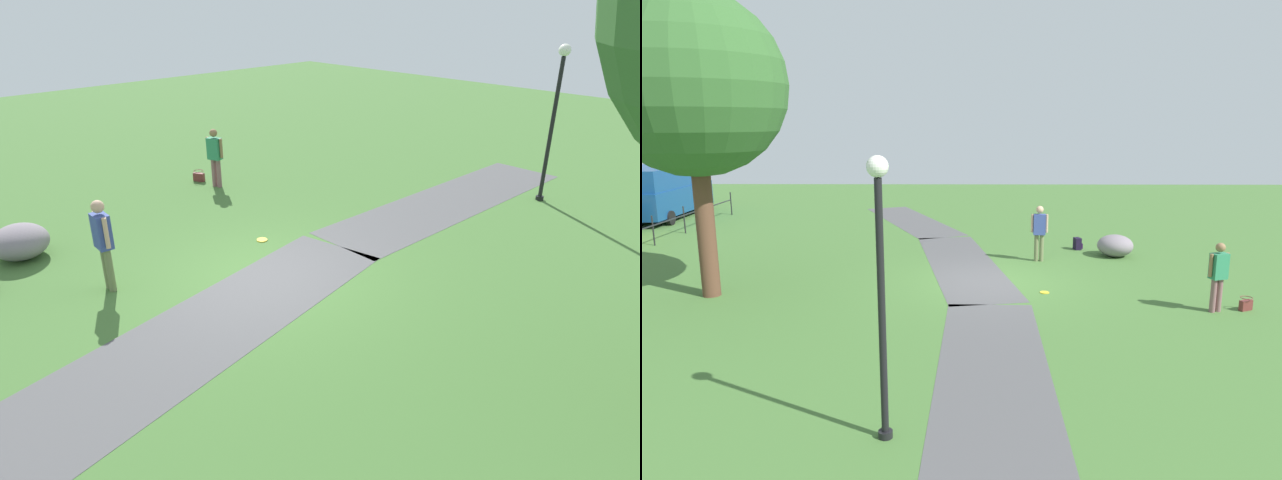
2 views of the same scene
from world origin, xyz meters
TOP-DOWN VIEW (x-y plane):
  - ground_plane at (0.00, 0.00)m, footprint 48.00×48.00m
  - footpath_segment_near at (-6.00, 0.16)m, footprint 8.04×2.12m
  - footpath_segment_mid at (1.94, 0.77)m, footprint 8.22×3.32m
  - lamp_post at (-7.77, 1.72)m, footprint 0.28×0.28m
  - lawn_boulder at (2.97, -4.10)m, footprint 1.54×1.55m
  - woman_with_handbag at (-2.44, -5.02)m, footprint 0.34×0.50m
  - man_near_boulder at (2.30, -1.58)m, footprint 0.26×0.52m
  - handbag_on_grass at (-2.33, -5.76)m, footprint 0.36×0.36m
  - frisbee_on_grass at (-1.03, -1.34)m, footprint 0.23×0.23m

SIDE VIEW (x-z plane):
  - ground_plane at x=0.00m, z-range 0.00..0.00m
  - footpath_segment_near at x=-6.00m, z-range 0.00..0.01m
  - footpath_segment_mid at x=1.94m, z-range 0.00..0.01m
  - frisbee_on_grass at x=-1.03m, z-range 0.00..0.02m
  - handbag_on_grass at x=-2.33m, z-range -0.01..0.29m
  - lawn_boulder at x=2.97m, z-range 0.00..0.70m
  - woman_with_handbag at x=-2.44m, z-range 0.12..1.72m
  - man_near_boulder at x=2.30m, z-range 0.14..1.86m
  - lamp_post at x=-7.77m, z-range 0.43..4.27m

